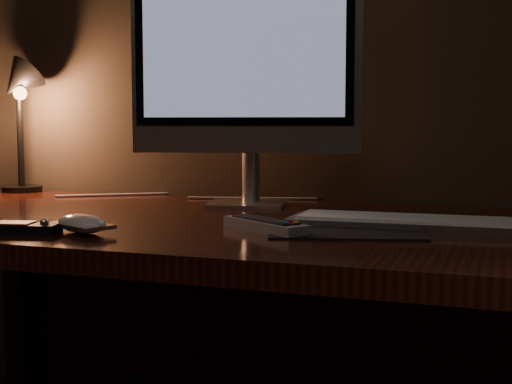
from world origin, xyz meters
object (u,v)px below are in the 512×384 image
(media_remote, at_px, (16,228))
(keyboard, at_px, (427,222))
(desk, at_px, (246,279))
(desk_lamp, at_px, (19,101))
(mouse, at_px, (82,226))
(tv_remote, at_px, (265,225))
(monitor, at_px, (246,63))

(media_remote, bearing_deg, keyboard, 10.88)
(desk, xyz_separation_m, keyboard, (0.36, -0.06, 0.14))
(desk, bearing_deg, keyboard, -8.78)
(media_remote, xyz_separation_m, desk_lamp, (-0.44, 0.59, 0.23))
(keyboard, relative_size, desk_lamp, 1.35)
(desk, height_order, mouse, mouse)
(media_remote, distance_m, desk_lamp, 0.77)
(keyboard, distance_m, media_remote, 0.70)
(desk, relative_size, keyboard, 3.31)
(desk, bearing_deg, tv_remote, -61.18)
(monitor, distance_m, desk_lamp, 0.67)
(media_remote, xyz_separation_m, tv_remote, (0.38, 0.16, 0.00))
(media_remote, relative_size, desk_lamp, 0.42)
(mouse, bearing_deg, monitor, 99.93)
(mouse, xyz_separation_m, tv_remote, (0.28, 0.12, -0.00))
(desk, relative_size, desk_lamp, 4.48)
(tv_remote, bearing_deg, keyboard, 62.59)
(media_remote, bearing_deg, mouse, 10.59)
(monitor, height_order, tv_remote, monitor)
(desk, height_order, media_remote, media_remote)
(monitor, distance_m, tv_remote, 0.49)
(desk, distance_m, tv_remote, 0.26)
(desk, bearing_deg, media_remote, -127.87)
(tv_remote, relative_size, desk_lamp, 0.50)
(monitor, bearing_deg, desk, -82.24)
(monitor, xyz_separation_m, desk_lamp, (-0.66, 0.08, -0.07))
(keyboard, xyz_separation_m, mouse, (-0.54, -0.25, 0.00))
(tv_remote, bearing_deg, monitor, 149.51)
(monitor, bearing_deg, keyboard, -39.41)
(desk, bearing_deg, mouse, -119.96)
(mouse, height_order, tv_remote, tv_remote)
(monitor, distance_m, keyboard, 0.56)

